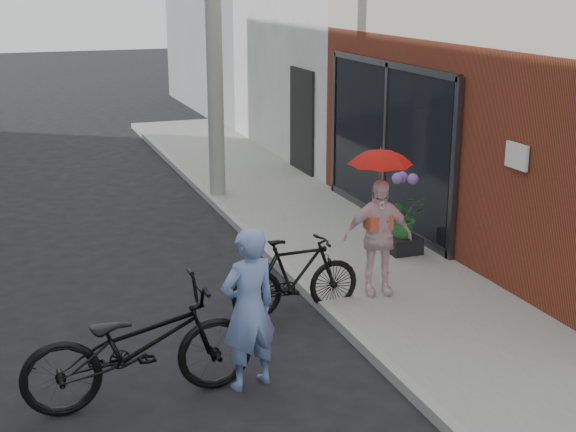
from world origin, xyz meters
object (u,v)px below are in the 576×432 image
kimono_woman (378,237)px  planter (403,244)px  officer (249,309)px  bike_left (139,345)px  bike_right (296,276)px

kimono_woman → planter: (1.03, 1.24, -0.60)m
officer → bike_left: bearing=-17.8°
bike_left → bike_right: bike_left is taller
officer → bike_right: size_ratio=1.02×
kimono_woman → officer: bearing=-131.4°
bike_left → planter: bike_left is taller
officer → bike_left: 1.06m
bike_left → officer: bearing=-95.1°
bike_left → planter: size_ratio=4.95×
bike_left → kimono_woman: size_ratio=1.51×
officer → bike_left: (-1.04, 0.07, -0.24)m
kimono_woman → planter: size_ratio=3.27×
planter → kimono_woman: bearing=-129.6°
planter → bike_left: bearing=-147.2°
bike_right → kimono_woman: 1.12m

